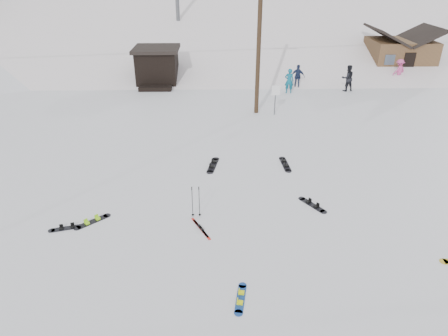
{
  "coord_description": "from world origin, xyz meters",
  "views": [
    {
      "loc": [
        -0.58,
        -9.94,
        8.52
      ],
      "look_at": [
        -0.27,
        3.74,
        1.4
      ],
      "focal_mm": 32.0,
      "sensor_mm": 36.0,
      "label": 1
    }
  ],
  "objects_px": {
    "cabin": "(399,55)",
    "hero_snowboard": "(241,298)",
    "utility_pole": "(259,36)",
    "hero_skis": "(201,228)"
  },
  "relations": [
    {
      "from": "hero_skis",
      "to": "hero_snowboard",
      "type": "bearing_deg",
      "value": -97.11
    },
    {
      "from": "cabin",
      "to": "hero_snowboard",
      "type": "relative_size",
      "value": 4.22
    },
    {
      "from": "cabin",
      "to": "hero_skis",
      "type": "bearing_deg",
      "value": -125.94
    },
    {
      "from": "utility_pole",
      "to": "cabin",
      "type": "height_order",
      "value": "utility_pole"
    },
    {
      "from": "utility_pole",
      "to": "hero_snowboard",
      "type": "bearing_deg",
      "value": -96.99
    },
    {
      "from": "cabin",
      "to": "hero_snowboard",
      "type": "height_order",
      "value": "cabin"
    },
    {
      "from": "hero_snowboard",
      "to": "utility_pole",
      "type": "bearing_deg",
      "value": 2.74
    },
    {
      "from": "utility_pole",
      "to": "cabin",
      "type": "relative_size",
      "value": 1.67
    },
    {
      "from": "cabin",
      "to": "hero_snowboard",
      "type": "bearing_deg",
      "value": -120.19
    },
    {
      "from": "hero_skis",
      "to": "cabin",
      "type": "bearing_deg",
      "value": 26.92
    }
  ]
}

